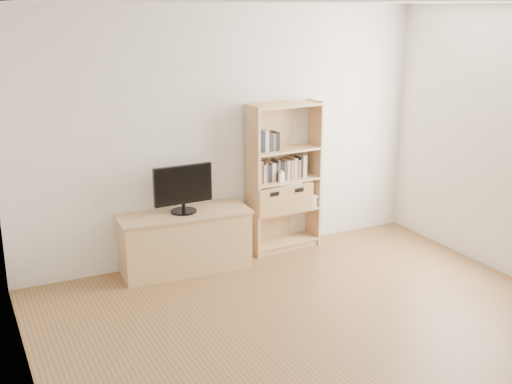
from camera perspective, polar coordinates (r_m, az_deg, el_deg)
floor at (r=5.04m, az=9.38°, el=-14.72°), size 4.50×5.00×0.01m
back_wall at (r=6.64m, az=-2.65°, el=5.14°), size 4.50×0.02×2.60m
left_wall at (r=3.72m, az=-19.32°, el=-4.80°), size 0.02×5.00×2.60m
ceiling at (r=4.33m, az=11.01°, el=16.27°), size 4.50×5.00×0.01m
tv_stand at (r=6.50m, az=-6.35°, el=-4.45°), size 1.30×0.54×0.58m
bookshelf at (r=6.88m, az=2.51°, el=1.31°), size 0.82×0.34×1.61m
television at (r=6.32m, az=-6.50°, el=0.25°), size 0.60×0.07×0.47m
books_row_mid at (r=6.87m, az=2.44°, el=2.16°), size 0.90×0.27×0.24m
books_row_upper at (r=6.71m, az=1.18°, el=4.56°), size 0.39×0.15×0.20m
baby_monitor at (r=6.76m, az=2.28°, el=1.32°), size 0.06×0.05×0.10m
basket_left at (r=6.83m, az=0.99°, el=-0.61°), size 0.39×0.33×0.30m
basket_right at (r=6.99m, az=3.19°, el=-0.23°), size 0.38×0.32×0.30m
laptop at (r=6.87m, az=2.38°, el=0.91°), size 0.36×0.27×0.03m
magazine_stack at (r=7.11m, az=4.39°, el=-0.73°), size 0.23×0.29×0.12m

